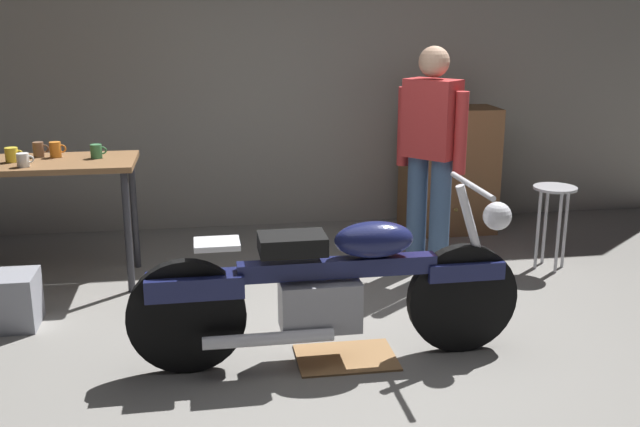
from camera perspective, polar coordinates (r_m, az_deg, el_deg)
name	(u,v)px	position (r m, az deg, el deg)	size (l,w,h in m)	color
ground_plane	(344,354)	(4.31, 1.88, -10.82)	(12.00, 12.00, 0.00)	gray
back_wall	(286,53)	(6.65, -2.63, 12.33)	(8.00, 0.12, 3.10)	gray
workbench	(41,177)	(5.49, -20.77, 2.67)	(1.30, 0.64, 0.90)	brown
motorcycle	(332,285)	(4.06, 0.92, -5.57)	(2.19, 0.60, 1.00)	black
person_standing	(431,151)	(5.41, 8.55, 4.80)	(0.41, 0.45, 1.67)	#3C577B
shop_stool	(554,205)	(5.80, 17.63, 0.63)	(0.32, 0.32, 0.64)	#B2B2B7
wooden_dresser	(449,170)	(6.59, 9.94, 3.31)	(0.80, 0.47, 1.10)	brown
drip_tray	(345,358)	(4.26, 1.97, -11.08)	(0.56, 0.40, 0.01)	olive
storage_bin	(1,301)	(5.00, -23.45, -6.23)	(0.44, 0.32, 0.34)	gray
mug_white_ceramic	(23,160)	(5.30, -21.98, 3.86)	(0.11, 0.08, 0.09)	white
mug_green_speckled	(97,151)	(5.44, -16.90, 4.63)	(0.11, 0.08, 0.10)	#3D7F4C
mug_orange_travel	(56,150)	(5.57, -19.77, 4.68)	(0.12, 0.08, 0.11)	orange
mug_brown_stoneware	(39,149)	(5.62, -20.93, 4.65)	(0.11, 0.07, 0.11)	brown
mug_yellow_tall	(12,155)	(5.50, -22.73, 4.21)	(0.12, 0.09, 0.10)	yellow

